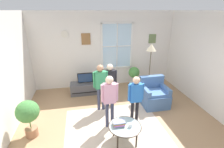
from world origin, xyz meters
TOP-DOWN VIEW (x-y plane):
  - ground_plane at (0.00, 0.00)m, footprint 5.82×5.91m
  - back_wall at (0.02, 2.71)m, footprint 5.22×0.17m
  - side_wall_right at (2.67, 0.00)m, footprint 0.12×5.31m
  - area_rug at (-0.19, -0.13)m, footprint 2.44×2.26m
  - tv_stand at (-0.80, 2.04)m, footprint 1.05×0.45m
  - television at (-0.80, 2.03)m, footprint 0.53×0.08m
  - armchair at (1.25, 0.86)m, footprint 0.76×0.74m
  - coffee_table at (-0.06, -0.49)m, footprint 0.73×0.73m
  - book_stack at (-0.19, -0.44)m, footprint 0.27×0.20m
  - cup at (0.04, -0.54)m, footprint 0.07×0.07m
  - remote_near_books at (-0.13, -0.43)m, footprint 0.11×0.14m
  - person_green_shirt at (-0.41, 0.90)m, footprint 0.42×0.19m
  - person_blue_shirt at (0.35, 0.07)m, footprint 0.40×0.18m
  - person_pink_shirt at (-0.30, 0.10)m, footprint 0.42×0.19m
  - person_black_shirt at (-0.11, 1.05)m, footprint 0.41×0.19m
  - potted_plant_by_window at (1.04, 2.22)m, footprint 0.42×0.42m
  - potted_plant_corner at (-2.16, 0.12)m, footprint 0.51×0.51m
  - floor_lamp at (1.37, 1.62)m, footprint 0.32×0.32m

SIDE VIEW (x-z plane):
  - ground_plane at x=0.00m, z-range -0.02..0.00m
  - area_rug at x=-0.19m, z-range 0.00..0.01m
  - tv_stand at x=-0.80m, z-range 0.00..0.40m
  - armchair at x=1.25m, z-range -0.11..0.76m
  - coffee_table at x=-0.06m, z-range 0.18..0.61m
  - remote_near_books at x=-0.13m, z-range 0.42..0.45m
  - cup at x=0.04m, z-range 0.42..0.52m
  - potted_plant_by_window at x=1.04m, z-range 0.07..0.87m
  - book_stack at x=-0.19m, z-range 0.43..0.53m
  - television at x=-0.80m, z-range 0.41..0.78m
  - potted_plant_corner at x=-2.16m, z-range 0.14..1.07m
  - person_blue_shirt at x=0.35m, z-range 0.17..1.50m
  - person_black_shirt at x=-0.11m, z-range 0.17..1.54m
  - person_pink_shirt at x=-0.30m, z-range 0.18..1.56m
  - person_green_shirt at x=-0.41m, z-range 0.18..1.58m
  - side_wall_right at x=2.67m, z-range 0.00..2.78m
  - back_wall at x=0.02m, z-range 0.01..2.79m
  - floor_lamp at x=1.37m, z-range 0.60..2.37m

